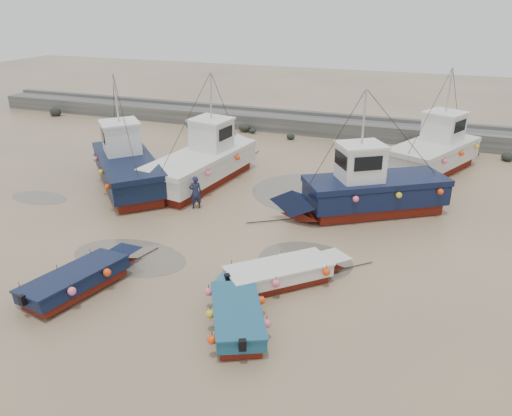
# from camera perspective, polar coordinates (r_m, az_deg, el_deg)

# --- Properties ---
(ground) EXTENTS (120.00, 120.00, 0.00)m
(ground) POSITION_cam_1_polar(r_m,az_deg,el_deg) (21.41, -9.10, -5.54)
(ground) COLOR tan
(ground) RESTS_ON ground
(seawall) EXTENTS (60.00, 4.92, 1.50)m
(seawall) POSITION_cam_1_polar(r_m,az_deg,el_deg) (40.49, 6.33, 9.37)
(seawall) COLOR slate
(seawall) RESTS_ON ground
(puddle_a) EXTENTS (5.14, 5.14, 0.01)m
(puddle_a) POSITION_cam_1_polar(r_m,az_deg,el_deg) (21.79, -14.26, -5.45)
(puddle_a) COLOR #60584D
(puddle_a) RESTS_ON ground
(puddle_b) EXTENTS (3.98, 3.98, 0.01)m
(puddle_b) POSITION_cam_1_polar(r_m,az_deg,el_deg) (20.95, 5.65, -6.00)
(puddle_b) COLOR #60584D
(puddle_b) RESTS_ON ground
(puddle_c) EXTENTS (3.45, 3.45, 0.01)m
(puddle_c) POSITION_cam_1_polar(r_m,az_deg,el_deg) (29.66, -23.53, 1.09)
(puddle_c) COLOR #60584D
(puddle_c) RESTS_ON ground
(puddle_d) EXTENTS (6.76, 6.76, 0.01)m
(puddle_d) POSITION_cam_1_polar(r_m,az_deg,el_deg) (28.08, 6.41, 1.77)
(puddle_d) COLOR #60584D
(puddle_d) RESTS_ON ground
(dinghy_1) EXTENTS (2.93, 6.21, 1.43)m
(dinghy_1) POSITION_cam_1_polar(r_m,az_deg,el_deg) (19.85, -19.11, -7.27)
(dinghy_1) COLOR maroon
(dinghy_1) RESTS_ON ground
(dinghy_2) EXTENTS (3.30, 5.30, 1.43)m
(dinghy_2) POSITION_cam_1_polar(r_m,az_deg,el_deg) (16.95, -2.37, -11.44)
(dinghy_2) COLOR maroon
(dinghy_2) RESTS_ON ground
(dinghy_3) EXTENTS (5.11, 4.87, 1.43)m
(dinghy_3) POSITION_cam_1_polar(r_m,az_deg,el_deg) (19.14, 3.62, -7.10)
(dinghy_3) COLOR maroon
(dinghy_3) RESTS_ON ground
(cabin_boat_0) EXTENTS (8.69, 9.00, 6.22)m
(cabin_boat_0) POSITION_cam_1_polar(r_m,az_deg,el_deg) (29.61, -14.67, 4.96)
(cabin_boat_0) COLOR maroon
(cabin_boat_0) RESTS_ON ground
(cabin_boat_1) EXTENTS (4.07, 11.47, 6.22)m
(cabin_boat_1) POSITION_cam_1_polar(r_m,az_deg,el_deg) (29.51, -5.64, 5.54)
(cabin_boat_1) COLOR maroon
(cabin_boat_1) RESTS_ON ground
(cabin_boat_2) EXTENTS (9.20, 6.61, 6.22)m
(cabin_boat_2) POSITION_cam_1_polar(r_m,az_deg,el_deg) (25.30, 12.26, 2.17)
(cabin_boat_2) COLOR maroon
(cabin_boat_2) RESTS_ON ground
(cabin_boat_3) EXTENTS (6.01, 9.71, 6.22)m
(cabin_boat_3) POSITION_cam_1_polar(r_m,az_deg,el_deg) (33.25, 20.08, 6.33)
(cabin_boat_3) COLOR maroon
(cabin_boat_3) RESTS_ON ground
(person) EXTENTS (0.76, 0.70, 1.75)m
(person) POSITION_cam_1_polar(r_m,az_deg,el_deg) (26.06, -6.84, 0.00)
(person) COLOR #1C213C
(person) RESTS_ON ground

